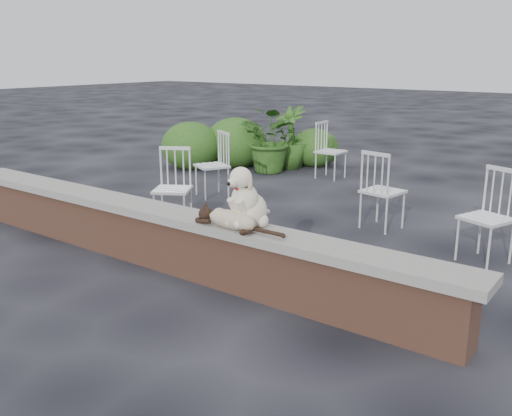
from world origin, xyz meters
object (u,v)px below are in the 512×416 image
Objects in this scene: dog at (250,195)px; chair_d at (487,217)px; chair_c at (383,190)px; potted_plant_a at (272,140)px; chair_a at (172,188)px; potted_plant_b at (289,137)px; chair_e at (331,151)px; chair_b at (212,165)px; cat at (232,218)px.

chair_d is (1.47, 1.91, -0.38)m from dog.
chair_c is 3.55m from potted_plant_a.
chair_a is 0.81× the size of potted_plant_a.
chair_e is at bearing -18.02° from potted_plant_b.
dog is at bearing 95.37° from chair_c.
chair_c is 0.83× the size of potted_plant_b.
potted_plant_a reaches higher than chair_c.
chair_d is at bearing -34.80° from potted_plant_b.
chair_b is at bearing -83.83° from potted_plant_b.
chair_b is (-2.66, 0.00, 0.00)m from chair_c.
chair_b and chair_d have the same top height.
dog is at bearing -158.90° from chair_e.
potted_plant_a is at bearing 125.44° from chair_b.
chair_d is (1.55, 2.06, -0.20)m from cat.
chair_a is at bearing 43.83° from chair_c.
cat is at bearing -113.12° from dog.
chair_a is (-1.81, 1.12, -0.20)m from cat.
chair_d is at bearing 20.05° from chair_b.
chair_d is at bearing 58.08° from cat.
chair_c is 2.50m from chair_a.
potted_plant_a is (-2.96, 1.96, 0.11)m from chair_c.
dog is 0.58× the size of chair_a.
cat is at bearing -58.88° from potted_plant_a.
chair_c is 1.00× the size of chair_d.
chair_e reaches higher than cat.
chair_e is at bearing 96.63° from chair_b.
potted_plant_b reaches higher than cat.
chair_e is (-1.71, 4.51, -0.38)m from dog.
cat is 5.24m from potted_plant_a.
chair_a is (-1.89, 0.97, -0.38)m from dog.
potted_plant_b is (0.03, 0.52, -0.01)m from potted_plant_a.
chair_e is at bearing 114.22° from cat.
potted_plant_a reaches higher than chair_b.
chair_c is at bearing -138.27° from chair_e.
potted_plant_b is at bearing 165.98° from chair_d.
chair_b is 1.98m from potted_plant_a.
chair_c reaches higher than cat.
chair_e is (-3.17, 2.59, 0.00)m from chair_d.
chair_b is 1.00× the size of chair_e.
cat is 3.50m from chair_b.
chair_c is 2.84m from chair_e.
cat is 2.54m from chair_c.
chair_e is (-1.88, 2.13, 0.00)m from chair_c.
chair_a is 3.98m from potted_plant_b.
chair_a reaches higher than cat.
dog reaches higher than chair_e.
dog is at bearing 66.88° from cat.
cat is 2.59m from chair_d.
chair_b is at bearing 9.38° from chair_c.
chair_e is 1.10m from potted_plant_a.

